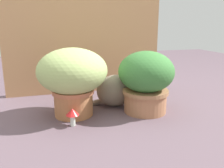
% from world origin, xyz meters
% --- Properties ---
extents(ground_plane, '(6.00, 6.00, 0.00)m').
position_xyz_m(ground_plane, '(0.00, 0.00, 0.00)').
color(ground_plane, '#5F4C55').
extents(cardboard_backdrop, '(1.26, 0.03, 0.90)m').
position_xyz_m(cardboard_backdrop, '(0.09, 0.54, 0.45)').
color(cardboard_backdrop, tan).
rests_on(cardboard_backdrop, ground).
extents(grass_planter, '(0.42, 0.42, 0.42)m').
position_xyz_m(grass_planter, '(-0.09, 0.04, 0.25)').
color(grass_planter, '#B47145').
rests_on(grass_planter, ground).
extents(leafy_planter, '(0.35, 0.35, 0.39)m').
position_xyz_m(leafy_planter, '(0.36, -0.04, 0.21)').
color(leafy_planter, '#AC714D').
rests_on(leafy_planter, ground).
extents(cat, '(0.38, 0.19, 0.32)m').
position_xyz_m(cat, '(0.22, 0.12, 0.12)').
color(cat, '#796C5B').
rests_on(cat, ground).
extents(mushroom_ornament_red, '(0.07, 0.07, 0.10)m').
position_xyz_m(mushroom_ornament_red, '(-0.12, -0.13, 0.07)').
color(mushroom_ornament_red, silver).
rests_on(mushroom_ornament_red, ground).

